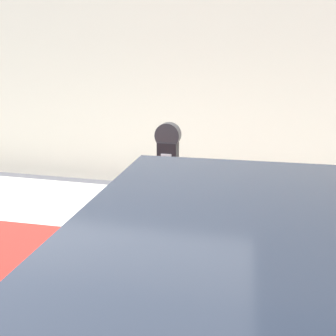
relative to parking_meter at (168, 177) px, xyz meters
The scene contains 3 objects.
sidewalk 1.54m from the parking_meter, 117.37° to the left, with size 24.00×2.80×0.13m.
building_facade 3.50m from the parking_meter, 99.18° to the left, with size 24.00×0.30×5.44m.
parking_meter is the anchor object (origin of this frame).
Camera 1 is at (1.12, -1.37, 2.04)m, focal length 35.00 mm.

